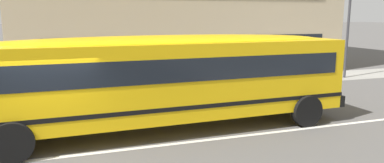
% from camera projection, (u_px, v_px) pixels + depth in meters
% --- Properties ---
extents(ground_plane, '(400.00, 400.00, 0.00)m').
position_uv_depth(ground_plane, '(52.00, 158.00, 8.98)').
color(ground_plane, '#54514F').
extents(sidewalk_far, '(120.00, 3.00, 0.01)m').
position_uv_depth(sidewalk_far, '(60.00, 93.00, 16.61)').
color(sidewalk_far, gray).
rests_on(sidewalk_far, ground_plane).
extents(lane_centreline, '(110.00, 0.16, 0.01)m').
position_uv_depth(lane_centreline, '(52.00, 158.00, 8.98)').
color(lane_centreline, silver).
rests_on(lane_centreline, ground_plane).
extents(school_bus, '(13.33, 3.17, 2.97)m').
position_uv_depth(school_bus, '(160.00, 75.00, 10.96)').
color(school_bus, yellow).
rests_on(school_bus, ground_plane).
extents(street_lamp, '(0.44, 0.44, 6.80)m').
position_uv_depth(street_lamp, '(350.00, 3.00, 20.13)').
color(street_lamp, '#38383D').
rests_on(street_lamp, ground_plane).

